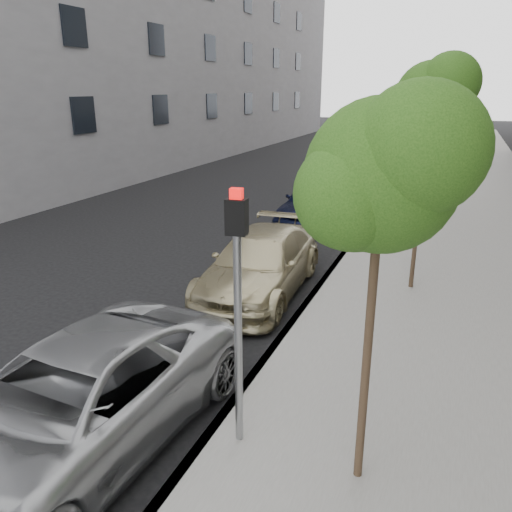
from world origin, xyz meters
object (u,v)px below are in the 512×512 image
Objects in this scene: signal_pole at (238,293)px; minivan at (75,402)px; tree_near at (384,176)px; tree_mid at (432,98)px; sedan_black at (366,172)px; suv at (260,263)px; tree_far at (445,87)px; sedan_rear at (369,159)px; sedan_blue at (315,201)px.

signal_pole is 2.60m from minivan.
tree_near is 2.24m from signal_pole.
signal_pole is (-1.62, -6.43, -2.15)m from tree_mid.
tree_near is 0.88× the size of tree_mid.
sedan_black is (0.25, 19.73, 0.04)m from minivan.
suv is at bearing 91.43° from minivan.
tree_far is 1.11× the size of sedan_rear.
sedan_blue is (-3.89, -1.07, -3.84)m from tree_far.
tree_mid is 5.13m from suv.
sedan_blue is at bearing 93.82° from signal_pole.
sedan_blue is at bearing -92.36° from sedan_rear.
sedan_rear is at bearing 88.85° from signal_pole.
tree_far reaches higher than tree_near.
tree_near is at bearing -90.00° from tree_mid.
tree_far is (-0.00, 6.50, 0.21)m from tree_mid.
tree_mid is 0.98× the size of tree_far.
tree_far is at bearing 90.00° from tree_mid.
sedan_black is at bearing 99.95° from tree_near.
tree_near is 6.53m from tree_mid.
sedan_black is (-3.33, 18.96, -2.99)m from tree_near.
minivan is at bearing -163.68° from signal_pole.
minivan reaches higher than suv.
minivan is 1.12× the size of sedan_rear.
tree_near reaches higher than sedan_blue.
sedan_black is (-1.70, 18.89, -1.46)m from signal_pole.
tree_near is at bearing -9.57° from signal_pole.
suv is 1.03× the size of sedan_rear.
tree_mid is 0.97× the size of minivan.
sedan_blue reaches higher than sedan_rear.
sedan_blue is (-3.89, 5.43, -3.63)m from tree_mid.
sedan_black is at bearing 104.95° from tree_mid.
signal_pole is 5.60m from suv.
sedan_black is at bearing 119.16° from tree_far.
tree_mid reaches higher than suv.
minivan is at bearing -104.56° from tree_far.
tree_mid is at bearing -84.46° from sedan_black.
tree_mid is at bearing 19.23° from suv.
signal_pole is 0.69× the size of suv.
signal_pole is at bearing 27.16° from minivan.
suv is at bearing -99.41° from sedan_black.
tree_near is 4.75m from minivan.
signal_pole is at bearing -104.18° from tree_mid.
signal_pole is 0.76× the size of sedan_blue.
suv is (-3.33, 5.19, -3.06)m from tree_near.
tree_near is 25.09m from sedan_rear.
minivan reaches higher than sedan_rear.
sedan_blue is at bearing 95.25° from minivan.
tree_mid is at bearing 90.00° from tree_near.
tree_near reaches higher than suv.
signal_pole is 12.16m from sedan_blue.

